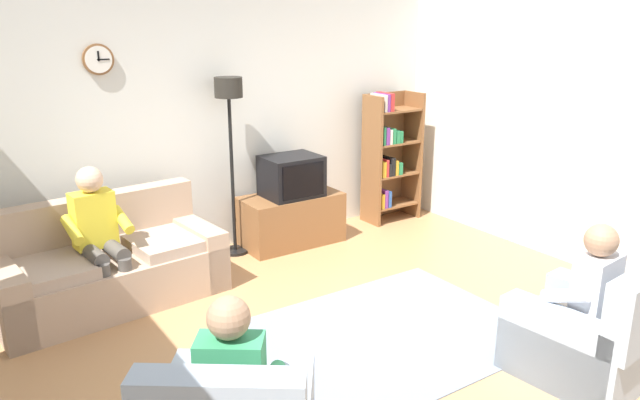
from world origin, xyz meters
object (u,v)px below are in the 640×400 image
Objects in this scene: tv_stand at (291,219)px; person_in_right_armchair at (581,292)px; floor_lamp at (230,117)px; tv at (292,176)px; couch at (108,268)px; person_on_couch at (99,232)px; armchair_near_bookshelf at (588,338)px; person_in_left_armchair at (235,380)px; bookshelf at (388,156)px.

person_in_right_armchair is (0.35, -3.29, 0.33)m from tv_stand.
tv_stand is 0.59× the size of floor_lamp.
person_in_right_armchair reaches higher than tv.
couch is at bearing 129.49° from person_in_right_armchair.
tv_stand is at bearing 12.00° from person_on_couch.
couch is 3.89m from armchair_near_bookshelf.
couch is 2.06× the size of armchair_near_bookshelf.
floor_lamp is at bearing 106.29° from person_in_right_armchair.
couch is at bearing 128.76° from armchair_near_bookshelf.
person_on_couch is at bearing -168.62° from tv.
person_in_right_armchair is at bearing -73.71° from floor_lamp.
armchair_near_bookshelf is at bearing -83.93° from person_in_right_armchair.
person_in_left_armchair is at bearing 169.44° from armchair_near_bookshelf.
person_in_left_armchair is at bearing -90.67° from couch.
couch is 0.41m from person_on_couch.
person_in_right_armchair is (2.46, -0.37, 0.00)m from person_in_left_armchair.
couch is 1.07× the size of floor_lamp.
bookshelf reaches higher than couch.
armchair_near_bookshelf is at bearing -10.56° from person_in_left_armchair.
person_in_right_armchair is (-0.01, 0.09, 0.32)m from armchair_near_bookshelf.
armchair_near_bookshelf is 0.33m from person_in_right_armchair.
person_on_couch is at bearing 130.58° from armchair_near_bookshelf.
person_on_couch is at bearing 131.35° from person_in_right_armchair.
person_on_couch is 2.47m from person_in_left_armchair.
tv_stand is 0.50m from tv.
bookshelf is 3.65m from armchair_near_bookshelf.
couch is at bearing 57.82° from person_on_couch.
tv reaches higher than couch.
tv is 0.32× the size of floor_lamp.
floor_lamp is (-0.64, 0.12, 0.67)m from tv.
tv is (-0.00, -0.02, 0.50)m from tv_stand.
person_in_left_armchair is at bearing -139.73° from bookshelf.
couch is at bearing -170.53° from tv_stand.
armchair_near_bookshelf is at bearing -107.14° from bookshelf.
tv_stand is 1.52m from bookshelf.
armchair_near_bookshelf reaches higher than tv_stand.
person_in_left_armchair reaches higher than tv.
couch is 2.10m from tv_stand.
couch is 2.15m from tv.
bookshelf is at bearing 8.39° from person_on_couch.
tv_stand is 0.98× the size of person_in_right_armchair.
couch is 1.76× the size of person_in_left_armchair.
floor_lamp reaches higher than person_on_couch.
floor_lamp is 1.77m from person_on_couch.
floor_lamp reaches higher than person_in_right_armchair.
person_on_couch reaches higher than armchair_near_bookshelf.
tv is 0.94m from floor_lamp.
bookshelf is 3.53m from person_in_right_armchair.
tv is 3.41m from armchair_near_bookshelf.
tv_stand is 1.15× the size of armchair_near_bookshelf.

